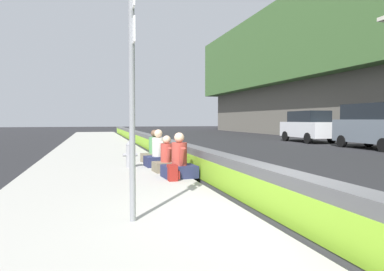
{
  "coord_description": "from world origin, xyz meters",
  "views": [
    {
      "loc": [
        -4.86,
        2.9,
        1.66
      ],
      "look_at": [
        5.92,
        -0.12,
        1.15
      ],
      "focal_mm": 33.03,
      "sensor_mm": 36.0,
      "label": 1
    }
  ],
  "objects_px": {
    "parked_car_fourth": "(308,126)",
    "parked_car_third": "(376,125)",
    "route_sign_post": "(132,82)",
    "backpack": "(173,173)",
    "seated_person_foreground": "(179,163)",
    "seated_person_middle": "(167,160)",
    "seated_person_far": "(155,152)",
    "fire_hydrant": "(130,153)",
    "seated_person_rear": "(158,155)"
  },
  "relations": [
    {
      "from": "parked_car_fourth",
      "to": "parked_car_third",
      "type": "bearing_deg",
      "value": -179.32
    },
    {
      "from": "route_sign_post",
      "to": "backpack",
      "type": "height_order",
      "value": "route_sign_post"
    },
    {
      "from": "seated_person_foreground",
      "to": "backpack",
      "type": "distance_m",
      "value": 0.55
    },
    {
      "from": "seated_person_middle",
      "to": "backpack",
      "type": "bearing_deg",
      "value": 173.85
    },
    {
      "from": "seated_person_middle",
      "to": "seated_person_far",
      "type": "bearing_deg",
      "value": -0.98
    },
    {
      "from": "fire_hydrant",
      "to": "seated_person_middle",
      "type": "relative_size",
      "value": 0.83
    },
    {
      "from": "fire_hydrant",
      "to": "seated_person_far",
      "type": "bearing_deg",
      "value": -40.1
    },
    {
      "from": "parked_car_third",
      "to": "route_sign_post",
      "type": "bearing_deg",
      "value": 126.63
    },
    {
      "from": "seated_person_foreground",
      "to": "seated_person_rear",
      "type": "distance_m",
      "value": 2.36
    },
    {
      "from": "seated_person_middle",
      "to": "backpack",
      "type": "relative_size",
      "value": 2.64
    },
    {
      "from": "route_sign_post",
      "to": "seated_person_foreground",
      "type": "bearing_deg",
      "value": -23.47
    },
    {
      "from": "seated_person_rear",
      "to": "parked_car_fourth",
      "type": "distance_m",
      "value": 17.29
    },
    {
      "from": "route_sign_post",
      "to": "seated_person_foreground",
      "type": "xyz_separation_m",
      "value": [
        3.7,
        -1.61,
        -1.7
      ]
    },
    {
      "from": "parked_car_fourth",
      "to": "seated_person_foreground",
      "type": "bearing_deg",
      "value": 136.36
    },
    {
      "from": "seated_person_rear",
      "to": "backpack",
      "type": "distance_m",
      "value": 2.81
    },
    {
      "from": "fire_hydrant",
      "to": "parked_car_third",
      "type": "xyz_separation_m",
      "value": [
        4.89,
        -14.1,
        0.77
      ]
    },
    {
      "from": "route_sign_post",
      "to": "parked_car_third",
      "type": "relative_size",
      "value": 0.7
    },
    {
      "from": "route_sign_post",
      "to": "seated_person_middle",
      "type": "relative_size",
      "value": 3.41
    },
    {
      "from": "fire_hydrant",
      "to": "seated_person_foreground",
      "type": "xyz_separation_m",
      "value": [
        -2.31,
        -1.05,
        -0.08
      ]
    },
    {
      "from": "seated_person_far",
      "to": "backpack",
      "type": "relative_size",
      "value": 2.89
    },
    {
      "from": "backpack",
      "to": "fire_hydrant",
      "type": "bearing_deg",
      "value": 15.71
    },
    {
      "from": "seated_person_far",
      "to": "parked_car_third",
      "type": "xyz_separation_m",
      "value": [
        3.73,
        -13.12,
        0.85
      ]
    },
    {
      "from": "fire_hydrant",
      "to": "seated_person_middle",
      "type": "height_order",
      "value": "seated_person_middle"
    },
    {
      "from": "route_sign_post",
      "to": "fire_hydrant",
      "type": "bearing_deg",
      "value": -5.31
    },
    {
      "from": "fire_hydrant",
      "to": "parked_car_fourth",
      "type": "bearing_deg",
      "value": -51.14
    },
    {
      "from": "seated_person_middle",
      "to": "backpack",
      "type": "distance_m",
      "value": 1.55
    },
    {
      "from": "seated_person_foreground",
      "to": "parked_car_third",
      "type": "bearing_deg",
      "value": -61.12
    },
    {
      "from": "fire_hydrant",
      "to": "seated_person_far",
      "type": "xyz_separation_m",
      "value": [
        1.16,
        -0.98,
        -0.09
      ]
    },
    {
      "from": "backpack",
      "to": "seated_person_rear",
      "type": "bearing_deg",
      "value": -2.99
    },
    {
      "from": "seated_person_middle",
      "to": "seated_person_far",
      "type": "height_order",
      "value": "seated_person_far"
    },
    {
      "from": "route_sign_post",
      "to": "seated_person_middle",
      "type": "xyz_separation_m",
      "value": [
        4.79,
        -1.5,
        -1.74
      ]
    },
    {
      "from": "parked_car_third",
      "to": "parked_car_fourth",
      "type": "xyz_separation_m",
      "value": [
        6.41,
        0.08,
        -0.17
      ]
    },
    {
      "from": "seated_person_foreground",
      "to": "seated_person_middle",
      "type": "bearing_deg",
      "value": 5.63
    },
    {
      "from": "seated_person_rear",
      "to": "seated_person_far",
      "type": "xyz_separation_m",
      "value": [
        1.12,
        -0.06,
        -0.01
      ]
    },
    {
      "from": "seated_person_far",
      "to": "parked_car_third",
      "type": "relative_size",
      "value": 0.22
    },
    {
      "from": "seated_person_far",
      "to": "backpack",
      "type": "height_order",
      "value": "seated_person_far"
    },
    {
      "from": "route_sign_post",
      "to": "seated_person_far",
      "type": "distance_m",
      "value": 7.53
    },
    {
      "from": "parked_car_fourth",
      "to": "seated_person_rear",
      "type": "bearing_deg",
      "value": 130.66
    },
    {
      "from": "fire_hydrant",
      "to": "seated_person_rear",
      "type": "distance_m",
      "value": 0.92
    },
    {
      "from": "backpack",
      "to": "parked_car_third",
      "type": "height_order",
      "value": "parked_car_third"
    },
    {
      "from": "route_sign_post",
      "to": "parked_car_third",
      "type": "xyz_separation_m",
      "value": [
        10.9,
        -14.66,
        -0.86
      ]
    },
    {
      "from": "seated_person_rear",
      "to": "seated_person_middle",
      "type": "bearing_deg",
      "value": -179.09
    },
    {
      "from": "fire_hydrant",
      "to": "backpack",
      "type": "xyz_separation_m",
      "value": [
        -2.75,
        -0.77,
        -0.25
      ]
    },
    {
      "from": "seated_person_rear",
      "to": "seated_person_far",
      "type": "bearing_deg",
      "value": -3.11
    },
    {
      "from": "seated_person_middle",
      "to": "parked_car_third",
      "type": "relative_size",
      "value": 0.2
    },
    {
      "from": "seated_person_foreground",
      "to": "parked_car_fourth",
      "type": "bearing_deg",
      "value": -43.64
    },
    {
      "from": "seated_person_foreground",
      "to": "seated_person_far",
      "type": "xyz_separation_m",
      "value": [
        3.47,
        0.07,
        -0.01
      ]
    },
    {
      "from": "seated_person_foreground",
      "to": "backpack",
      "type": "relative_size",
      "value": 2.95
    },
    {
      "from": "route_sign_post",
      "to": "fire_hydrant",
      "type": "relative_size",
      "value": 4.09
    },
    {
      "from": "parked_car_third",
      "to": "backpack",
      "type": "bearing_deg",
      "value": 119.83
    }
  ]
}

